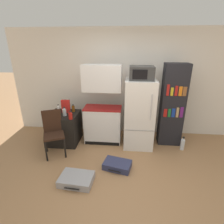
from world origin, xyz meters
name	(u,v)px	position (x,y,z in m)	size (l,w,h in m)	color
ground_plane	(126,183)	(0.00, 0.00, 0.00)	(24.00, 24.00, 0.00)	#A3754C
wall_back	(137,84)	(0.20, 2.00, 1.30)	(6.40, 0.10, 2.60)	white
side_table	(65,128)	(-1.49, 1.25, 0.36)	(0.66, 0.69, 0.72)	black
kitchen_hutch	(103,109)	(-0.59, 1.38, 0.83)	(0.86, 0.45, 1.82)	white
refrigerator	(139,114)	(0.24, 1.28, 0.77)	(0.64, 0.66, 1.53)	white
microwave	(142,73)	(0.24, 1.28, 1.67)	(0.49, 0.43, 0.27)	#333333
bookshelf	(172,106)	(0.97, 1.44, 0.93)	(0.51, 0.33, 1.85)	black
bottle_ketchup_red	(71,116)	(-1.22, 0.97, 0.80)	(0.08, 0.08, 0.19)	#AD1914
bottle_clear_short	(64,112)	(-1.42, 1.15, 0.80)	(0.08, 0.08, 0.20)	silver
bottle_milk_white	(59,109)	(-1.62, 1.32, 0.80)	(0.06, 0.06, 0.20)	white
bottle_olive_oil	(66,106)	(-1.53, 1.53, 0.83)	(0.08, 0.08, 0.26)	#566619
bottle_amber_beer	(73,109)	(-1.30, 1.42, 0.79)	(0.07, 0.07, 0.18)	brown
bowl	(52,115)	(-1.70, 1.11, 0.74)	(0.16, 0.16, 0.04)	silver
cereal_box	(66,106)	(-1.46, 1.35, 0.87)	(0.19, 0.07, 0.30)	red
chair	(53,129)	(-1.56, 0.78, 0.56)	(0.53, 0.53, 0.95)	black
suitcase_large_flat	(117,165)	(-0.18, 0.38, 0.06)	(0.57, 0.43, 0.13)	navy
suitcase_small_flat	(77,179)	(-0.85, -0.07, 0.06)	(0.58, 0.45, 0.13)	#99999E
water_bottle_front	(182,144)	(1.22, 1.15, 0.13)	(0.09, 0.09, 0.31)	silver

